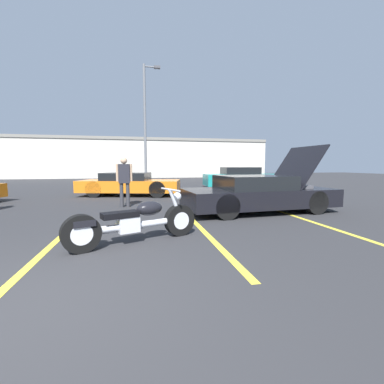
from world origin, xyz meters
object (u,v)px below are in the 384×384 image
object	(u,v)px
show_car_hood_open	(259,193)
motorcycle	(135,222)
light_pole	(146,120)
parked_car_mid_row	(130,184)
spectator_near_motorcycle	(124,178)
parked_car_right_row	(242,178)

from	to	relation	value
show_car_hood_open	motorcycle	bearing A→B (deg)	-149.81
light_pole	parked_car_mid_row	distance (m)	7.88
parked_car_mid_row	spectator_near_motorcycle	size ratio (longest dim) A/B	2.88
show_car_hood_open	spectator_near_motorcycle	world-z (taller)	show_car_hood_open
light_pole	show_car_hood_open	distance (m)	12.73
motorcycle	spectator_near_motorcycle	world-z (taller)	spectator_near_motorcycle
show_car_hood_open	spectator_near_motorcycle	bearing A→B (deg)	153.20
show_car_hood_open	parked_car_right_row	world-z (taller)	show_car_hood_open
show_car_hood_open	parked_car_mid_row	bearing A→B (deg)	124.01
light_pole	parked_car_right_row	xyz separation A→B (m)	(5.55, -4.19, -3.94)
light_pole	spectator_near_motorcycle	distance (m)	10.72
parked_car_right_row	spectator_near_motorcycle	bearing A→B (deg)	-134.60
parked_car_mid_row	parked_car_right_row	distance (m)	7.02
motorcycle	light_pole	bearing A→B (deg)	65.22
parked_car_right_row	light_pole	bearing A→B (deg)	146.72
light_pole	motorcycle	bearing A→B (deg)	-92.72
parked_car_right_row	motorcycle	bearing A→B (deg)	-118.17
light_pole	motorcycle	world-z (taller)	light_pole
motorcycle	spectator_near_motorcycle	xyz separation A→B (m)	(-0.38, 4.11, 0.59)
motorcycle	show_car_hood_open	distance (m)	4.34
motorcycle	parked_car_mid_row	size ratio (longest dim) A/B	0.49
motorcycle	parked_car_mid_row	distance (m)	7.46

